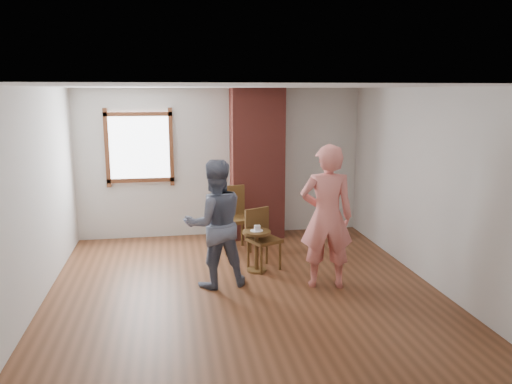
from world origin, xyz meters
TOP-DOWN VIEW (x-y plane):
  - ground at (0.00, 0.00)m, footprint 5.50×5.50m
  - room_shell at (-0.06, 0.61)m, footprint 5.04×5.52m
  - brick_chimney at (0.60, 2.50)m, footprint 0.90×0.50m
  - stoneware_crock at (0.03, 2.40)m, footprint 0.43×0.43m
  - dark_pot at (-0.21, 2.40)m, footprint 0.17×0.17m
  - dining_chair_left at (0.08, 1.82)m, footprint 0.56×0.56m
  - dining_chair_right at (0.38, 0.87)m, footprint 0.54×0.54m
  - side_table at (0.29, 0.74)m, footprint 0.40×0.40m
  - cake_plate at (0.29, 0.74)m, footprint 0.18×0.18m
  - cake_slice at (0.30, 0.74)m, footprint 0.08×0.07m
  - man at (-0.34, 0.31)m, footprint 0.92×0.77m
  - person_pink at (1.08, 0.04)m, footprint 0.76×0.57m

SIDE VIEW (x-z plane):
  - ground at x=0.00m, z-range 0.00..0.00m
  - dark_pot at x=-0.21m, z-range 0.00..0.14m
  - stoneware_crock at x=0.03m, z-range 0.00..0.44m
  - side_table at x=0.29m, z-range 0.10..0.70m
  - dining_chair_right at x=0.38m, z-range 0.05..0.93m
  - dining_chair_left at x=0.08m, z-range 0.06..1.10m
  - cake_plate at x=0.29m, z-range 0.60..0.61m
  - cake_slice at x=0.30m, z-range 0.61..0.67m
  - man at x=-0.34m, z-range 0.00..1.69m
  - person_pink at x=1.08m, z-range 0.00..1.90m
  - brick_chimney at x=0.60m, z-range 0.00..2.60m
  - room_shell at x=-0.06m, z-range 0.50..3.12m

